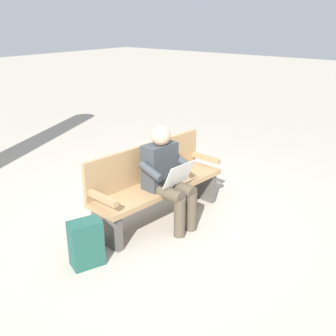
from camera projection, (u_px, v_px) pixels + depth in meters
The scene contains 4 objects.
ground_plane at pixel (160, 218), 4.87m from camera, with size 40.00×40.00×0.00m, color #A89E8E.
bench_near at pixel (155, 182), 4.75m from camera, with size 1.83×0.62×0.90m.
person_seated at pixel (167, 175), 4.52m from camera, with size 0.59×0.60×1.18m.
backpack at pixel (86, 243), 3.90m from camera, with size 0.36×0.32×0.47m.
Camera 1 is at (3.32, 2.78, 2.32)m, focal length 42.78 mm.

